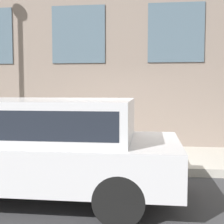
# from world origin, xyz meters

# --- Properties ---
(ground_plane) EXTENTS (80.00, 80.00, 0.00)m
(ground_plane) POSITION_xyz_m (0.00, 0.00, 0.00)
(ground_plane) COLOR #38383A
(sidewalk) EXTENTS (2.45, 60.00, 0.18)m
(sidewalk) POSITION_xyz_m (1.23, 0.00, 0.09)
(sidewalk) COLOR #B2ADA3
(sidewalk) RESTS_ON ground_plane
(building_facade) EXTENTS (0.33, 40.00, 7.78)m
(building_facade) POSITION_xyz_m (2.60, 0.00, 3.89)
(building_facade) COLOR gray
(building_facade) RESTS_ON ground_plane
(fire_hydrant) EXTENTS (0.37, 0.48, 0.70)m
(fire_hydrant) POSITION_xyz_m (0.45, 0.47, 0.53)
(fire_hydrant) COLOR gold
(fire_hydrant) RESTS_ON sidewalk
(person) EXTENTS (0.30, 0.20, 1.23)m
(person) POSITION_xyz_m (0.98, -0.07, 0.92)
(person) COLOR navy
(person) RESTS_ON sidewalk
(parked_truck_silver_near) EXTENTS (2.05, 4.65, 1.67)m
(parked_truck_silver_near) POSITION_xyz_m (-1.53, 1.12, 0.96)
(parked_truck_silver_near) COLOR black
(parked_truck_silver_near) RESTS_ON ground_plane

